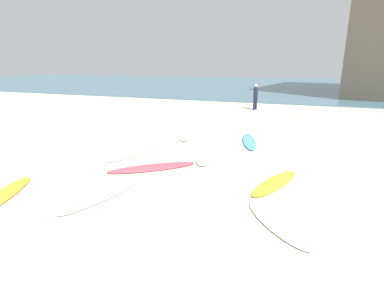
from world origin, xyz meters
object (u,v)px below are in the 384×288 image
at_px(surfboard_2, 249,141).
at_px(surfboard_3, 278,222).
at_px(surfboard_5, 152,167).
at_px(surfboard_8, 102,195).
at_px(surfboard_4, 275,183).
at_px(surfboard_7, 188,135).
at_px(surfboard_0, 207,154).
at_px(beachgoer_near, 256,96).
at_px(surfboard_6, 136,152).

bearing_deg(surfboard_2, surfboard_3, -89.15).
relative_size(surfboard_5, surfboard_8, 1.13).
height_order(surfboard_4, surfboard_8, surfboard_4).
relative_size(surfboard_2, surfboard_7, 1.28).
bearing_deg(surfboard_2, surfboard_5, -132.65).
bearing_deg(surfboard_5, surfboard_2, 112.35).
relative_size(surfboard_0, beachgoer_near, 1.39).
distance_m(surfboard_3, beachgoer_near, 14.29).
xyz_separation_m(surfboard_4, beachgoer_near, (-2.34, 12.15, 0.87)).
bearing_deg(beachgoer_near, surfboard_5, 23.01).
relative_size(surfboard_2, surfboard_6, 0.96).
height_order(surfboard_0, surfboard_4, same).
relative_size(surfboard_3, surfboard_5, 0.75).
height_order(surfboard_4, surfboard_6, surfboard_4).
relative_size(surfboard_4, surfboard_7, 1.10).
bearing_deg(surfboard_4, surfboard_0, -14.81).
relative_size(surfboard_7, beachgoer_near, 1.16).
xyz_separation_m(surfboard_0, surfboard_4, (2.28, -1.65, -0.00)).
height_order(surfboard_2, surfboard_8, surfboard_2).
distance_m(surfboard_0, surfboard_5, 2.03).
xyz_separation_m(surfboard_2, surfboard_3, (1.51, -5.69, -0.01)).
height_order(surfboard_2, surfboard_6, surfboard_2).
relative_size(surfboard_6, beachgoer_near, 1.55).
height_order(surfboard_0, surfboard_6, surfboard_0).
xyz_separation_m(surfboard_6, surfboard_8, (1.02, -3.17, 0.01)).
xyz_separation_m(surfboard_4, surfboard_8, (-3.60, -2.09, -0.01)).
distance_m(surfboard_2, surfboard_7, 2.56).
bearing_deg(surfboard_0, surfboard_5, 47.78).
distance_m(surfboard_2, surfboard_5, 4.40).
height_order(surfboard_2, surfboard_5, surfboard_2).
bearing_deg(surfboard_3, surfboard_5, 114.77).
bearing_deg(surfboard_7, surfboard_0, 113.22).
bearing_deg(surfboard_0, surfboard_6, 4.68).
relative_size(surfboard_0, surfboard_6, 0.90).
xyz_separation_m(surfboard_2, surfboard_8, (-2.31, -5.90, -0.01)).
bearing_deg(surfboard_6, surfboard_7, -90.20).
bearing_deg(surfboard_4, surfboard_3, 117.90).
distance_m(surfboard_0, surfboard_3, 4.32).
height_order(surfboard_3, surfboard_6, same).
bearing_deg(surfboard_0, surfboard_7, -64.09).
bearing_deg(surfboard_7, surfboard_2, 166.50).
bearing_deg(surfboard_2, surfboard_6, -154.70).
relative_size(surfboard_0, surfboard_4, 1.08).
bearing_deg(beachgoer_near, surfboard_8, 22.89).
xyz_separation_m(surfboard_2, surfboard_7, (-2.56, 0.09, -0.00)).
distance_m(surfboard_0, surfboard_7, 2.74).
bearing_deg(surfboard_7, surfboard_8, 80.75).
height_order(surfboard_0, surfboard_8, surfboard_0).
bearing_deg(surfboard_8, surfboard_4, 44.05).
distance_m(surfboard_3, surfboard_5, 4.05).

